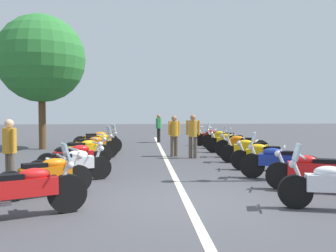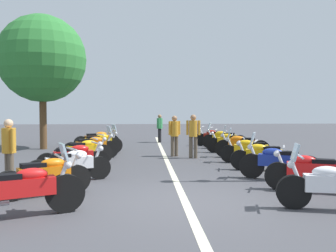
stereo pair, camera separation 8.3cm
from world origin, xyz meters
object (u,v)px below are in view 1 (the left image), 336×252
motorcycle_left_row_5 (92,146)px  bystander_3 (10,147)px  motorcycle_left_row_4 (84,151)px  motorcycle_left_row_7 (97,140)px  motorcycle_right_row_5 (241,145)px  motorcycle_right_row_8 (214,137)px  motorcycle_left_row_2 (71,164)px  bystander_0 (193,133)px  motorcycle_left_row_0 (25,190)px  motorcycle_right_row_3 (263,155)px  motorcycle_right_row_4 (250,150)px  motorcycle_left_row_1 (47,175)px  roadside_tree_0 (41,59)px  motorcycle_right_row_1 (312,171)px  motorcycle_right_row_2 (279,162)px  bystander_2 (174,133)px  motorcycle_left_row_6 (98,143)px  bystander_1 (159,126)px  motorcycle_right_row_6 (230,142)px  motorcycle_left_row_3 (74,157)px

motorcycle_left_row_5 → bystander_3: bystander_3 is taller
motorcycle_left_row_4 → motorcycle_left_row_7: motorcycle_left_row_7 is taller
motorcycle_right_row_5 → motorcycle_right_row_8: motorcycle_right_row_5 is taller
motorcycle_right_row_8 → bystander_3: bearing=74.2°
motorcycle_left_row_2 → bystander_0: bearing=25.4°
motorcycle_left_row_0 → motorcycle_left_row_4: motorcycle_left_row_0 is taller
bystander_3 → motorcycle_left_row_0: bearing=-107.4°
motorcycle_left_row_4 → motorcycle_left_row_7: bearing=62.9°
motorcycle_right_row_3 → bystander_3: (-1.78, 6.76, 0.48)m
bystander_0 → motorcycle_right_row_4: bearing=65.7°
motorcycle_left_row_1 → roadside_tree_0: roadside_tree_0 is taller
roadside_tree_0 → bystander_0: bearing=-119.0°
motorcycle_left_row_4 → bystander_3: bystander_3 is taller
motorcycle_left_row_1 → bystander_3: 1.70m
motorcycle_left_row_4 → motorcycle_right_row_1: (-4.28, -5.67, -0.00)m
motorcycle_left_row_5 → motorcycle_left_row_7: bearing=69.8°
motorcycle_left_row_2 → motorcycle_right_row_2: 5.33m
motorcycle_right_row_5 → bystander_3: bystander_3 is taller
motorcycle_left_row_7 → bystander_2: (-2.57, -3.30, 0.47)m
motorcycle_right_row_4 → bystander_3: 7.56m
motorcycle_left_row_6 → roadside_tree_0: bearing=117.9°
motorcycle_left_row_5 → motorcycle_right_row_3: motorcycle_left_row_5 is taller
motorcycle_right_row_2 → motorcycle_left_row_0: bearing=52.5°
motorcycle_right_row_4 → bystander_2: 3.15m
motorcycle_left_row_6 → motorcycle_left_row_4: bearing=-117.9°
motorcycle_left_row_6 → motorcycle_right_row_4: 6.19m
motorcycle_right_row_4 → motorcycle_right_row_8: size_ratio=1.02×
motorcycle_right_row_3 → motorcycle_right_row_4: 1.49m
motorcycle_right_row_2 → motorcycle_right_row_3: motorcycle_right_row_2 is taller
motorcycle_right_row_1 → bystander_1: (12.41, 2.83, 0.46)m
motorcycle_right_row_4 → bystander_2: bystander_2 is taller
motorcycle_left_row_2 → motorcycle_left_row_5: bearing=67.5°
motorcycle_left_row_4 → motorcycle_right_row_1: bearing=-65.9°
motorcycle_left_row_5 → motorcycle_right_row_4: bearing=-38.1°
motorcycle_right_row_1 → roadside_tree_0: (9.31, 8.36, 3.70)m
motorcycle_left_row_0 → roadside_tree_0: size_ratio=0.33×
motorcycle_right_row_3 → motorcycle_right_row_4: size_ratio=0.96×
motorcycle_right_row_5 → motorcycle_left_row_1: bearing=58.8°
motorcycle_right_row_5 → motorcycle_right_row_6: bearing=-74.1°
motorcycle_left_row_6 → motorcycle_left_row_3: bearing=-117.6°
motorcycle_left_row_5 → motorcycle_right_row_1: motorcycle_left_row_5 is taller
motorcycle_left_row_4 → roadside_tree_0: bearing=89.2°
motorcycle_left_row_5 → bystander_0: 3.80m
motorcycle_right_row_5 → bystander_3: (-4.71, 6.90, 0.45)m
motorcycle_right_row_3 → motorcycle_right_row_4: (1.49, -0.04, 0.01)m
motorcycle_right_row_4 → bystander_1: (8.08, 2.74, 0.46)m
motorcycle_right_row_5 → motorcycle_right_row_6: (1.45, 0.06, -0.02)m
motorcycle_left_row_7 → motorcycle_right_row_3: 8.28m
bystander_2 → bystander_3: 6.82m
roadside_tree_0 → motorcycle_right_row_8: bearing=-84.0°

